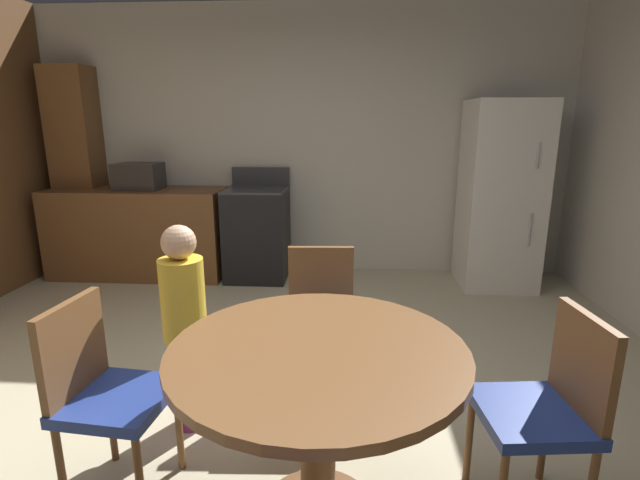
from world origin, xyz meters
name	(u,v)px	position (x,y,z in m)	size (l,w,h in m)	color
ground_plane	(249,432)	(0.00, 0.00, 0.00)	(14.00, 14.00, 0.00)	beige
wall_back	(303,142)	(0.00, 2.90, 1.35)	(5.69, 0.12, 2.70)	beige
kitchen_counter	(139,233)	(-1.66, 2.50, 0.45)	(1.77, 0.60, 0.90)	brown
pantry_column	(80,172)	(-2.33, 2.68, 1.05)	(0.44, 0.36, 2.10)	brown
oven_range	(257,233)	(-0.43, 2.50, 0.47)	(0.60, 0.60, 1.10)	black
refrigerator	(500,196)	(1.93, 2.45, 0.88)	(0.68, 0.68, 1.76)	white
microwave	(138,176)	(-1.61, 2.50, 1.03)	(0.44, 0.32, 0.26)	#2D2B28
dining_table	(318,386)	(0.40, -0.51, 0.60)	(1.12, 1.12, 0.76)	brown
chair_west	(102,387)	(-0.51, -0.42, 0.50)	(0.44, 0.44, 0.87)	brown
chair_east	(549,403)	(1.30, -0.41, 0.50)	(0.44, 0.44, 0.87)	brown
chair_north	(321,314)	(0.35, 0.40, 0.50)	(0.42, 0.42, 0.87)	brown
person_child	(185,324)	(-0.32, 0.06, 0.58)	(0.31, 0.31, 1.09)	#8C337A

